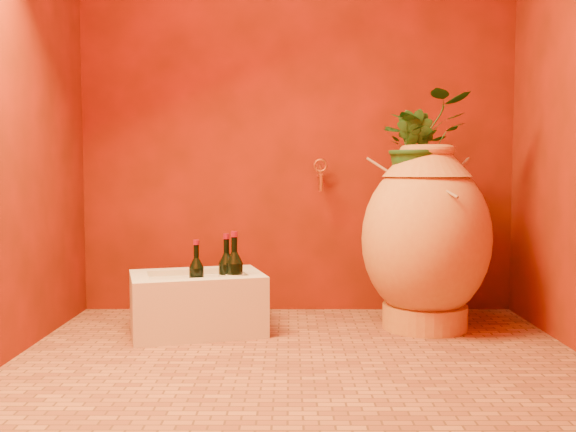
{
  "coord_description": "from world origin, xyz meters",
  "views": [
    {
      "loc": [
        -0.04,
        -2.74,
        0.81
      ],
      "look_at": [
        -0.05,
        0.35,
        0.6
      ],
      "focal_mm": 40.0,
      "sensor_mm": 36.0,
      "label": 1
    }
  ],
  "objects_px": {
    "wine_bottle_b": "(197,280)",
    "wall_tap": "(320,173)",
    "wine_bottle_c": "(235,277)",
    "stone_basin": "(197,304)",
    "wine_bottle_a": "(227,277)",
    "amphora": "(426,238)"
  },
  "relations": [
    {
      "from": "amphora",
      "to": "wall_tap",
      "type": "relative_size",
      "value": 5.2
    },
    {
      "from": "stone_basin",
      "to": "wall_tap",
      "type": "relative_size",
      "value": 4.08
    },
    {
      "from": "wine_bottle_c",
      "to": "wall_tap",
      "type": "distance_m",
      "value": 0.86
    },
    {
      "from": "wine_bottle_a",
      "to": "wine_bottle_c",
      "type": "relative_size",
      "value": 0.96
    },
    {
      "from": "stone_basin",
      "to": "wine_bottle_a",
      "type": "relative_size",
      "value": 2.19
    },
    {
      "from": "wine_bottle_c",
      "to": "wall_tap",
      "type": "xyz_separation_m",
      "value": [
        0.45,
        0.52,
        0.51
      ]
    },
    {
      "from": "wine_bottle_c",
      "to": "amphora",
      "type": "bearing_deg",
      "value": 9.52
    },
    {
      "from": "wine_bottle_a",
      "to": "wine_bottle_b",
      "type": "xyz_separation_m",
      "value": [
        -0.14,
        -0.04,
        -0.01
      ]
    },
    {
      "from": "amphora",
      "to": "wine_bottle_b",
      "type": "height_order",
      "value": "amphora"
    },
    {
      "from": "amphora",
      "to": "wine_bottle_a",
      "type": "xyz_separation_m",
      "value": [
        -1.02,
        -0.13,
        -0.18
      ]
    },
    {
      "from": "amphora",
      "to": "wine_bottle_a",
      "type": "bearing_deg",
      "value": -172.78
    },
    {
      "from": "wine_bottle_b",
      "to": "wall_tap",
      "type": "relative_size",
      "value": 1.71
    },
    {
      "from": "wall_tap",
      "to": "wine_bottle_a",
      "type": "bearing_deg",
      "value": -134.96
    },
    {
      "from": "stone_basin",
      "to": "wine_bottle_b",
      "type": "xyz_separation_m",
      "value": [
        0.01,
        -0.07,
        0.13
      ]
    },
    {
      "from": "amphora",
      "to": "wine_bottle_b",
      "type": "bearing_deg",
      "value": -171.91
    },
    {
      "from": "wine_bottle_b",
      "to": "wine_bottle_c",
      "type": "distance_m",
      "value": 0.19
    },
    {
      "from": "stone_basin",
      "to": "wine_bottle_a",
      "type": "xyz_separation_m",
      "value": [
        0.15,
        -0.04,
        0.14
      ]
    },
    {
      "from": "wine_bottle_b",
      "to": "amphora",
      "type": "bearing_deg",
      "value": 8.09
    },
    {
      "from": "amphora",
      "to": "wine_bottle_c",
      "type": "relative_size",
      "value": 2.68
    },
    {
      "from": "stone_basin",
      "to": "wine_bottle_c",
      "type": "xyz_separation_m",
      "value": [
        0.2,
        -0.07,
        0.15
      ]
    },
    {
      "from": "amphora",
      "to": "stone_basin",
      "type": "xyz_separation_m",
      "value": [
        -1.17,
        -0.09,
        -0.33
      ]
    },
    {
      "from": "amphora",
      "to": "wine_bottle_b",
      "type": "relative_size",
      "value": 3.04
    }
  ]
}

